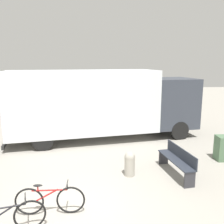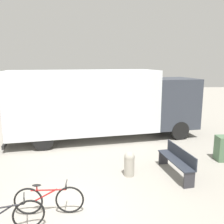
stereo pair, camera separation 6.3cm
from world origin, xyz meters
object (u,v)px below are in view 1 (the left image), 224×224
at_px(park_bench, 178,159).
at_px(bicycle_middle, 50,200).
at_px(bicycle_near, 5,218).
at_px(delivery_truck, 103,102).
at_px(bollard_near_bench, 130,163).

xyz_separation_m(park_bench, bicycle_middle, (-3.69, -2.01, -0.15)).
bearing_deg(bicycle_middle, bicycle_near, -140.73).
relative_size(delivery_truck, bicycle_middle, 5.46).
relative_size(park_bench, bicycle_near, 1.20).
bearing_deg(delivery_truck, bicycle_near, -119.00).
relative_size(bicycle_near, bollard_near_bench, 2.00).
height_order(bicycle_near, bollard_near_bench, bollard_near_bench).
bearing_deg(bollard_near_bench, bicycle_near, -137.49).
height_order(delivery_truck, bollard_near_bench, delivery_truck).
xyz_separation_m(delivery_truck, park_bench, (2.40, -3.97, -1.25)).
bearing_deg(park_bench, bicycle_near, 110.21).
bearing_deg(bicycle_near, delivery_truck, 55.96).
xyz_separation_m(park_bench, bollard_near_bench, (-1.55, -0.01, -0.08)).
bearing_deg(bicycle_near, bicycle_middle, 24.31).
bearing_deg(bicycle_middle, park_bench, 26.81).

